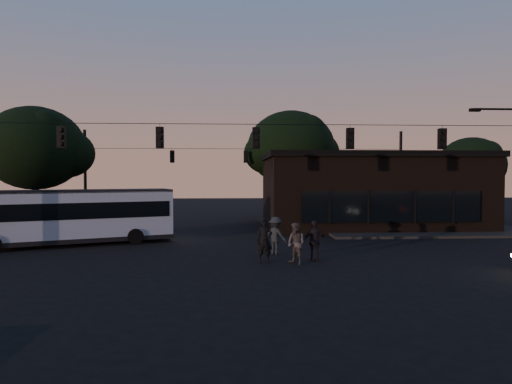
{
  "coord_description": "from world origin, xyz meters",
  "views": [
    {
      "loc": [
        -1.14,
        -17.55,
        3.75
      ],
      "look_at": [
        0.0,
        4.0,
        3.0
      ],
      "focal_mm": 32.0,
      "sensor_mm": 36.0,
      "label": 1
    }
  ],
  "objects_px": {
    "pedestrian_c": "(315,241)",
    "bus": "(72,214)",
    "pedestrian_b": "(296,243)",
    "pedestrian_a": "(264,241)",
    "pedestrian_d": "(276,236)",
    "building": "(368,190)"
  },
  "relations": [
    {
      "from": "pedestrian_c",
      "to": "bus",
      "type": "bearing_deg",
      "value": -31.46
    },
    {
      "from": "bus",
      "to": "pedestrian_c",
      "type": "distance_m",
      "value": 13.5
    },
    {
      "from": "bus",
      "to": "pedestrian_b",
      "type": "distance_m",
      "value": 12.94
    },
    {
      "from": "pedestrian_b",
      "to": "pedestrian_c",
      "type": "bearing_deg",
      "value": 83.78
    },
    {
      "from": "pedestrian_a",
      "to": "bus",
      "type": "bearing_deg",
      "value": 149.24
    },
    {
      "from": "bus",
      "to": "pedestrian_d",
      "type": "height_order",
      "value": "bus"
    },
    {
      "from": "building",
      "to": "pedestrian_c",
      "type": "relative_size",
      "value": 8.58
    },
    {
      "from": "pedestrian_b",
      "to": "pedestrian_c",
      "type": "distance_m",
      "value": 1.08
    },
    {
      "from": "building",
      "to": "bus",
      "type": "height_order",
      "value": "building"
    },
    {
      "from": "bus",
      "to": "pedestrian_a",
      "type": "distance_m",
      "value": 11.6
    },
    {
      "from": "pedestrian_c",
      "to": "pedestrian_d",
      "type": "relative_size",
      "value": 1.0
    },
    {
      "from": "building",
      "to": "pedestrian_a",
      "type": "relative_size",
      "value": 7.98
    },
    {
      "from": "building",
      "to": "bus",
      "type": "distance_m",
      "value": 20.61
    },
    {
      "from": "bus",
      "to": "pedestrian_b",
      "type": "height_order",
      "value": "bus"
    },
    {
      "from": "bus",
      "to": "pedestrian_b",
      "type": "xyz_separation_m",
      "value": [
        11.42,
        -6.02,
        -0.8
      ]
    },
    {
      "from": "pedestrian_a",
      "to": "pedestrian_b",
      "type": "height_order",
      "value": "pedestrian_a"
    },
    {
      "from": "bus",
      "to": "pedestrian_d",
      "type": "bearing_deg",
      "value": -39.67
    },
    {
      "from": "pedestrian_d",
      "to": "pedestrian_b",
      "type": "bearing_deg",
      "value": 141.21
    },
    {
      "from": "pedestrian_d",
      "to": "pedestrian_c",
      "type": "bearing_deg",
      "value": 165.91
    },
    {
      "from": "pedestrian_c",
      "to": "pedestrian_b",
      "type": "bearing_deg",
      "value": 25.34
    },
    {
      "from": "pedestrian_a",
      "to": "pedestrian_c",
      "type": "height_order",
      "value": "pedestrian_a"
    },
    {
      "from": "bus",
      "to": "pedestrian_c",
      "type": "xyz_separation_m",
      "value": [
        12.33,
        -5.42,
        -0.79
      ]
    }
  ]
}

